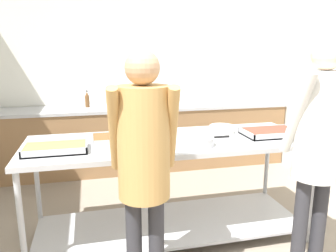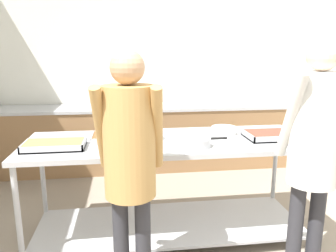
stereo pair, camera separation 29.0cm
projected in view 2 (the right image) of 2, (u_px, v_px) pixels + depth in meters
The scene contains 12 objects.
wall_rear at pixel (149, 75), 4.91m from camera, with size 4.42×0.06×2.65m.
back_counter at pixel (152, 137), 4.75m from camera, with size 4.26×0.65×0.91m.
serving_counter at pixel (169, 172), 2.90m from camera, with size 2.46×0.87×0.92m.
serving_tray_vegetables at pixel (55, 145), 2.58m from camera, with size 0.47×0.28×0.05m.
serving_tray_greens at pixel (114, 137), 2.81m from camera, with size 0.37×0.29×0.05m.
broccoli_bowl at pixel (151, 135), 2.85m from camera, with size 0.21×0.21×0.10m.
sauce_pan at pixel (195, 142), 2.63m from camera, with size 0.39×0.25×0.07m.
plate_stack at pixel (224, 131), 3.01m from camera, with size 0.24×0.24×0.07m.
serving_tray_roast at pixel (274, 135), 2.89m from camera, with size 0.50×0.32×0.05m.
guest_serving_left at pixel (130, 153), 2.06m from camera, with size 0.45×0.37×1.68m.
guest_serving_right at pixel (314, 141), 2.14m from camera, with size 0.44×0.37×1.76m.
water_bottle at pixel (101, 99), 4.62m from camera, with size 0.06×0.06×0.23m.
Camera 2 is at (-0.38, -1.16, 1.67)m, focal length 35.00 mm.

